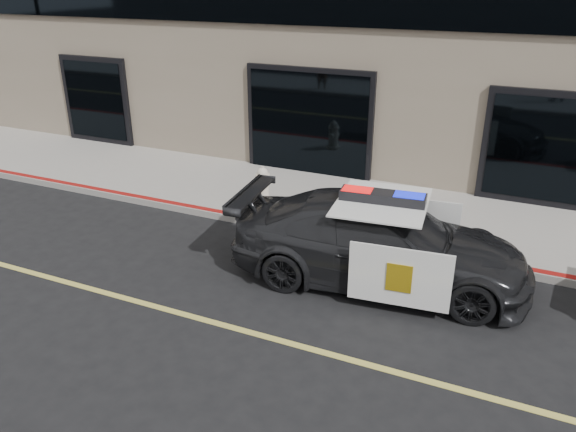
% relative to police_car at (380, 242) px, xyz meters
% --- Properties ---
extents(ground, '(120.00, 120.00, 0.00)m').
position_rel_police_car_xyz_m(ground, '(-2.23, -2.34, -0.75)').
color(ground, black).
rests_on(ground, ground).
extents(sidewalk_n, '(60.00, 3.50, 0.15)m').
position_rel_police_car_xyz_m(sidewalk_n, '(-2.23, 2.91, -0.68)').
color(sidewalk_n, gray).
rests_on(sidewalk_n, ground).
extents(police_car, '(3.11, 5.54, 1.68)m').
position_rel_police_car_xyz_m(police_car, '(0.00, 0.00, 0.00)').
color(police_car, black).
rests_on(police_car, ground).
extents(fire_hydrant, '(0.39, 0.54, 0.85)m').
position_rel_police_car_xyz_m(fire_hydrant, '(-3.35, 2.14, -0.20)').
color(fire_hydrant, silver).
rests_on(fire_hydrant, sidewalk_n).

